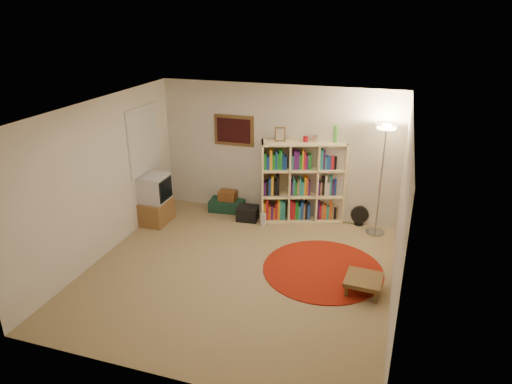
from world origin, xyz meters
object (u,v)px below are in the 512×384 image
floor_lamp (385,144)px  suitcase (228,205)px  floor_fan (360,216)px  bookshelf (301,183)px  side_table (364,280)px  tv_stand (156,200)px

floor_lamp → suitcase: (-2.88, 0.15, -1.55)m
floor_fan → suitcase: floor_fan is taller
bookshelf → floor_lamp: bearing=-25.7°
suitcase → side_table: bearing=-41.9°
suitcase → floor_lamp: bearing=-8.7°
side_table → floor_lamp: bearing=88.8°
floor_fan → suitcase: (-2.56, -0.10, -0.08)m
floor_fan → tv_stand: size_ratio=0.40×
bookshelf → floor_fan: bearing=-15.1°
bookshelf → tv_stand: size_ratio=1.98×
floor_fan → bookshelf: bearing=168.4°
tv_stand → side_table: size_ratio=1.73×
floor_lamp → suitcase: bearing=177.1°
tv_stand → suitcase: 1.44m
bookshelf → floor_lamp: size_ratio=0.92×
floor_lamp → side_table: 2.41m
tv_stand → floor_fan: bearing=15.7°
floor_lamp → side_table: (-0.04, -1.92, -1.46)m
bookshelf → side_table: 2.57m
tv_stand → bookshelf: bearing=20.8°
bookshelf → floor_fan: (1.10, 0.06, -0.55)m
side_table → floor_fan: bearing=97.1°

